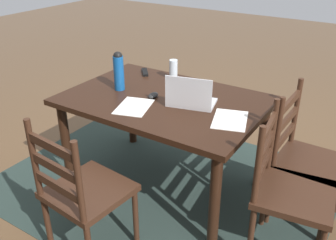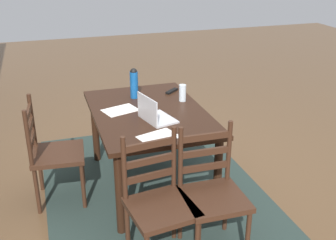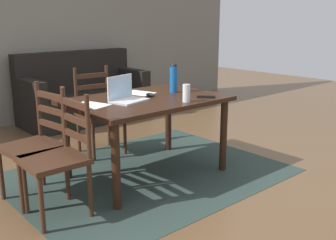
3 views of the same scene
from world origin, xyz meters
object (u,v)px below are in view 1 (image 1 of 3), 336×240
at_px(chair_left_near, 306,160).
at_px(chair_far_head, 83,193).
at_px(drinking_glass, 173,69).
at_px(laptop, 190,98).
at_px(computer_mouse, 153,95).
at_px(chair_left_far, 288,191).
at_px(dining_table, 164,110).
at_px(water_bottle, 119,70).
at_px(tv_remote, 145,72).

bearing_deg(chair_left_near, chair_far_head, 46.52).
bearing_deg(drinking_glass, laptop, 134.11).
bearing_deg(computer_mouse, chair_left_far, 166.09).
bearing_deg(computer_mouse, dining_table, -160.55).
bearing_deg(chair_left_far, dining_table, -11.40).
bearing_deg(chair_left_near, laptop, 15.48).
xyz_separation_m(dining_table, chair_left_near, (-1.00, -0.20, -0.20)).
bearing_deg(water_bottle, drinking_glass, -118.24).
distance_m(water_bottle, drinking_glass, 0.48).
height_order(dining_table, laptop, laptop).
bearing_deg(chair_left_near, tv_remote, -6.41).
bearing_deg(drinking_glass, chair_far_head, 96.89).
distance_m(dining_table, computer_mouse, 0.14).
bearing_deg(dining_table, chair_left_far, 168.60).
relative_size(chair_left_near, computer_mouse, 9.50).
bearing_deg(drinking_glass, chair_left_near, 171.25).
distance_m(dining_table, drinking_glass, 0.44).
bearing_deg(chair_far_head, dining_table, -90.26).
xyz_separation_m(laptop, computer_mouse, (0.30, 0.02, -0.04)).
xyz_separation_m(drinking_glass, computer_mouse, (-0.08, 0.41, -0.06)).
relative_size(laptop, water_bottle, 1.24).
xyz_separation_m(chair_left_near, computer_mouse, (1.07, 0.23, 0.31)).
bearing_deg(dining_table, laptop, 175.63).
xyz_separation_m(laptop, tv_remote, (0.65, -0.37, -0.05)).
xyz_separation_m(chair_left_near, drinking_glass, (1.15, -0.18, 0.37)).
bearing_deg(computer_mouse, tv_remote, -52.74).
bearing_deg(tv_remote, chair_far_head, 69.20).
bearing_deg(computer_mouse, chair_far_head, 89.76).
bearing_deg(chair_left_far, drinking_glass, -26.54).
height_order(chair_far_head, computer_mouse, chair_far_head).
xyz_separation_m(dining_table, chair_left_far, (-1.00, 0.20, -0.20)).
relative_size(dining_table, computer_mouse, 14.22).
height_order(dining_table, water_bottle, water_bottle).
relative_size(dining_table, drinking_glass, 8.94).
height_order(chair_left_near, tv_remote, chair_left_near).
bearing_deg(laptop, dining_table, -4.37).
xyz_separation_m(chair_left_near, water_bottle, (1.38, 0.24, 0.44)).
relative_size(water_bottle, computer_mouse, 2.95).
height_order(dining_table, tv_remote, tv_remote).
bearing_deg(dining_table, chair_left_near, -168.86).
bearing_deg(chair_far_head, chair_left_near, -133.48).
distance_m(chair_left_near, computer_mouse, 1.14).
height_order(laptop, computer_mouse, laptop).
relative_size(laptop, tv_remote, 2.14).
bearing_deg(tv_remote, drinking_glass, 143.71).
relative_size(dining_table, tv_remote, 8.37).
distance_m(chair_far_head, laptop, 0.94).
distance_m(chair_left_far, drinking_glass, 1.34).
xyz_separation_m(computer_mouse, tv_remote, (0.35, -0.39, -0.01)).
bearing_deg(computer_mouse, drinking_glass, -83.73).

